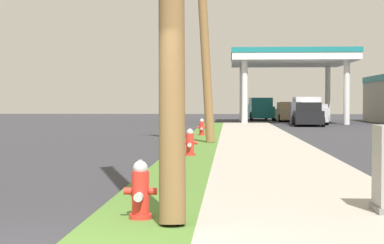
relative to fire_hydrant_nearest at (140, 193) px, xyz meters
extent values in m
cylinder|color=red|center=(0.00, 0.01, -0.30)|extent=(0.29, 0.29, 0.06)
cylinder|color=red|center=(0.00, 0.01, -0.03)|extent=(0.22, 0.22, 0.60)
sphere|color=#B2B2B7|center=(0.00, 0.01, 0.31)|extent=(0.19, 0.19, 0.19)
cylinder|color=#B2B2B7|center=(0.00, 0.01, 0.39)|extent=(0.06, 0.06, 0.05)
cylinder|color=red|center=(-0.16, 0.01, 0.02)|extent=(0.10, 0.09, 0.09)
cylinder|color=red|center=(0.16, 0.01, 0.02)|extent=(0.10, 0.09, 0.09)
cylinder|color=#B2B2B7|center=(0.00, -0.16, -0.03)|extent=(0.11, 0.12, 0.11)
cylinder|color=red|center=(0.04, 9.74, -0.30)|extent=(0.29, 0.29, 0.06)
cylinder|color=red|center=(0.04, 9.74, -0.03)|extent=(0.22, 0.22, 0.60)
sphere|color=#B2B2B7|center=(0.04, 9.74, 0.31)|extent=(0.19, 0.19, 0.19)
cylinder|color=#B2B2B7|center=(0.04, 9.74, 0.39)|extent=(0.06, 0.06, 0.05)
cylinder|color=red|center=(-0.12, 9.74, 0.02)|extent=(0.10, 0.09, 0.09)
cylinder|color=red|center=(0.20, 9.74, 0.02)|extent=(0.10, 0.09, 0.09)
cylinder|color=#B2B2B7|center=(0.04, 9.57, -0.03)|extent=(0.11, 0.12, 0.11)
cylinder|color=red|center=(-0.09, 20.65, -0.30)|extent=(0.29, 0.29, 0.06)
cylinder|color=red|center=(-0.09, 20.65, -0.03)|extent=(0.22, 0.22, 0.60)
sphere|color=#B2B2B7|center=(-0.09, 20.65, 0.31)|extent=(0.19, 0.19, 0.19)
cylinder|color=#B2B2B7|center=(-0.09, 20.65, 0.39)|extent=(0.06, 0.06, 0.05)
cylinder|color=red|center=(-0.25, 20.65, 0.02)|extent=(0.10, 0.09, 0.09)
cylinder|color=red|center=(0.07, 20.65, 0.02)|extent=(0.10, 0.09, 0.09)
cylinder|color=#B2B2B7|center=(-0.09, 20.48, -0.03)|extent=(0.11, 0.12, 0.11)
cylinder|color=red|center=(0.00, 30.84, -0.30)|extent=(0.29, 0.29, 0.06)
cylinder|color=red|center=(0.00, 30.84, -0.03)|extent=(0.22, 0.22, 0.60)
sphere|color=#B2B2B7|center=(0.00, 30.84, 0.31)|extent=(0.19, 0.19, 0.19)
cylinder|color=#B2B2B7|center=(0.00, 30.84, 0.39)|extent=(0.06, 0.06, 0.05)
cylinder|color=red|center=(-0.16, 30.84, 0.02)|extent=(0.10, 0.09, 0.09)
cylinder|color=red|center=(0.16, 30.84, 0.02)|extent=(0.10, 0.09, 0.09)
cylinder|color=#B2B2B7|center=(0.00, 30.67, -0.03)|extent=(0.11, 0.12, 0.11)
cylinder|color=olive|center=(0.15, 15.48, 4.74)|extent=(0.91, 0.35, 10.13)
cylinder|color=silver|center=(2.23, 38.08, 1.83)|extent=(0.44, 0.44, 4.55)
cylinder|color=silver|center=(9.38, 38.08, 1.83)|extent=(0.44, 0.44, 4.55)
cylinder|color=silver|center=(2.23, 46.87, 1.83)|extent=(0.44, 0.44, 4.55)
cylinder|color=silver|center=(9.38, 46.87, 1.83)|extent=(0.44, 0.44, 4.55)
cube|color=white|center=(5.80, 42.47, 4.35)|extent=(8.95, 10.59, 0.50)
cube|color=#197A7F|center=(5.80, 42.47, 4.78)|extent=(9.05, 10.69, 0.36)
cube|color=#47474C|center=(5.80, 38.08, 0.35)|extent=(0.70, 1.10, 1.60)
cube|color=#47474C|center=(5.80, 46.87, 0.35)|extent=(0.70, 1.10, 1.60)
cube|color=#197A7F|center=(12.81, 42.47, 2.99)|extent=(0.50, 11.96, 0.50)
cube|color=black|center=(6.39, 35.47, 0.14)|extent=(2.13, 4.62, 0.85)
cube|color=black|center=(6.37, 35.25, 0.85)|extent=(1.74, 2.13, 0.56)
cylinder|color=black|center=(5.65, 37.23, -0.15)|extent=(0.26, 0.61, 0.60)
cylinder|color=black|center=(7.36, 37.11, -0.15)|extent=(0.26, 0.61, 0.60)
cylinder|color=black|center=(5.41, 33.84, -0.15)|extent=(0.26, 0.61, 0.60)
cylinder|color=black|center=(7.13, 33.72, -0.15)|extent=(0.26, 0.61, 0.60)
cube|color=tan|center=(5.97, 45.97, 0.14)|extent=(2.06, 4.59, 0.85)
cube|color=tan|center=(5.98, 45.75, 0.85)|extent=(1.71, 2.11, 0.56)
cylinder|color=black|center=(5.02, 47.62, -0.15)|extent=(0.25, 0.61, 0.60)
cylinder|color=black|center=(6.73, 47.72, -0.15)|extent=(0.25, 0.61, 0.60)
cylinder|color=black|center=(5.20, 44.23, -0.15)|extent=(0.25, 0.61, 0.60)
cylinder|color=black|center=(6.92, 44.32, -0.15)|extent=(0.25, 0.61, 0.60)
cube|color=#BCBCC1|center=(6.85, 39.13, 0.26)|extent=(2.11, 5.44, 1.00)
cube|color=#BCBCC1|center=(6.83, 40.10, 1.14)|extent=(1.88, 2.09, 0.76)
cube|color=#BCBCC1|center=(6.87, 37.94, 0.88)|extent=(1.94, 2.95, 0.24)
cylinder|color=black|center=(5.86, 41.26, -0.07)|extent=(0.24, 0.76, 0.76)
cylinder|color=black|center=(7.76, 41.29, -0.07)|extent=(0.24, 0.76, 0.76)
cylinder|color=black|center=(5.94, 36.96, -0.07)|extent=(0.24, 0.76, 0.76)
cylinder|color=black|center=(7.84, 36.99, -0.07)|extent=(0.24, 0.76, 0.76)
cube|color=#197075|center=(3.79, 49.79, 0.26)|extent=(2.47, 5.56, 1.00)
cube|color=#197075|center=(3.87, 48.82, 1.14)|extent=(2.01, 2.21, 0.76)
cube|color=#197075|center=(3.68, 50.97, 0.88)|extent=(2.13, 3.07, 0.24)
cylinder|color=black|center=(4.92, 47.73, -0.07)|extent=(0.29, 0.78, 0.76)
cylinder|color=black|center=(3.03, 47.56, -0.07)|extent=(0.29, 0.78, 0.76)
cylinder|color=black|center=(4.54, 52.01, -0.07)|extent=(0.29, 0.78, 0.76)
cylinder|color=black|center=(2.65, 51.84, -0.07)|extent=(0.29, 0.78, 0.76)
camera|label=1|loc=(1.11, -8.11, 1.15)|focal=60.80mm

